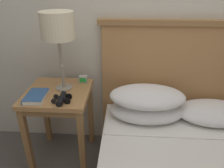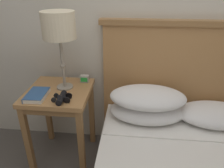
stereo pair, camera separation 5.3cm
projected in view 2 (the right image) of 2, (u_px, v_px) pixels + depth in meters
name	position (u px, v px, depth m)	size (l,w,h in m)	color
wall_back	(147.00, 4.00, 1.71)	(8.00, 0.06, 2.60)	beige
nightstand	(60.00, 101.00, 1.78)	(0.50, 0.50, 0.68)	#AD7A47
table_lamp	(59.00, 28.00, 1.57)	(0.24, 0.24, 0.60)	gray
book_on_nightstand	(37.00, 95.00, 1.63)	(0.15, 0.22, 0.04)	silver
binoculars_pair	(62.00, 98.00, 1.58)	(0.14, 0.16, 0.05)	black
alarm_clock	(85.00, 79.00, 1.86)	(0.07, 0.05, 0.06)	#B7B2A8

